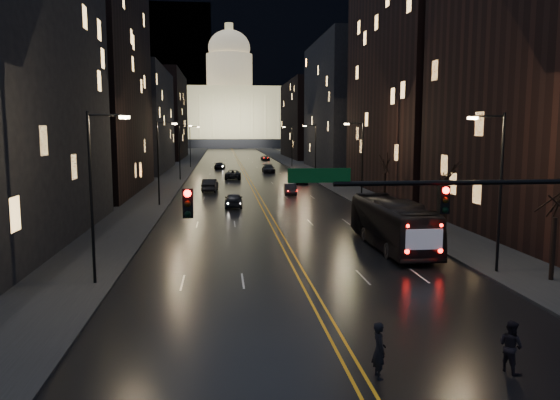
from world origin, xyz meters
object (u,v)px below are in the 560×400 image
object	(u,v)px
oncoming_car_b	(210,185)
pedestrian_b	(511,346)
traffic_signal	(507,212)
oncoming_car_a	(234,200)
receding_car_a	(290,189)
pedestrian_a	(379,350)
bus	(392,224)

from	to	relation	value
oncoming_car_b	pedestrian_b	xyz separation A→B (m)	(11.08, -55.58, 0.05)
traffic_signal	oncoming_car_a	bearing A→B (deg)	103.26
receding_car_a	pedestrian_a	distance (m)	50.95
pedestrian_a	pedestrian_b	world-z (taller)	pedestrian_a
traffic_signal	oncoming_car_b	size ratio (longest dim) A/B	3.38
oncoming_car_b	bus	bearing A→B (deg)	114.52
oncoming_car_a	oncoming_car_b	bearing A→B (deg)	-77.91
pedestrian_a	traffic_signal	bearing A→B (deg)	-71.25
pedestrian_b	bus	bearing A→B (deg)	-28.38
oncoming_car_a	receding_car_a	bearing A→B (deg)	-123.28
pedestrian_a	bus	bearing A→B (deg)	-20.85
bus	oncoming_car_a	world-z (taller)	bus
bus	receding_car_a	size ratio (longest dim) A/B	2.84
receding_car_a	pedestrian_b	distance (m)	50.84
traffic_signal	bus	xyz separation A→B (m)	(1.31, 17.31, -3.43)
receding_car_a	pedestrian_b	size ratio (longest dim) A/B	2.37
oncoming_car_b	pedestrian_b	distance (m)	56.68
oncoming_car_a	pedestrian_a	distance (m)	40.58
receding_car_a	pedestrian_b	bearing A→B (deg)	-84.51
bus	pedestrian_a	size ratio (longest dim) A/B	6.33
bus	traffic_signal	bearing A→B (deg)	-94.71
receding_car_a	pedestrian_a	bearing A→B (deg)	-89.59
traffic_signal	receding_car_a	bearing A→B (deg)	92.03
oncoming_car_b	pedestrian_a	size ratio (longest dim) A/B	2.70
traffic_signal	bus	distance (m)	17.69
oncoming_car_b	pedestrian_b	size ratio (longest dim) A/B	2.88
oncoming_car_a	receding_car_a	distance (m)	12.74
oncoming_car_a	receding_car_a	world-z (taller)	oncoming_car_a
oncoming_car_b	traffic_signal	bearing A→B (deg)	107.06
bus	oncoming_car_a	bearing A→B (deg)	115.79
receding_car_a	pedestrian_a	xyz separation A→B (m)	(-3.51, -50.83, 0.25)
traffic_signal	bus	bearing A→B (deg)	85.66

